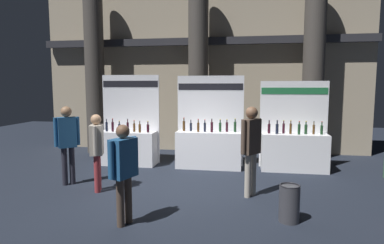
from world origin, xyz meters
TOP-DOWN VIEW (x-y plane):
  - ground_plane at (0.00, 0.00)m, footprint 24.00×24.00m
  - hall_colonnade at (0.00, 4.10)m, footprint 11.15×1.33m
  - exhibitor_booth_0 at (-1.83, 1.93)m, footprint 1.71×0.66m
  - exhibitor_booth_1 at (0.52, 1.92)m, footprint 1.87×0.66m
  - exhibitor_booth_2 at (2.80, 1.97)m, footprint 1.80×0.66m
  - trash_bin at (2.24, -1.52)m, footprint 0.34×0.34m
  - visitor_0 at (-2.49, -0.18)m, footprint 0.45×0.41m
  - visitor_1 at (1.62, -0.34)m, footprint 0.41×0.47m
  - visitor_2 at (-0.43, -2.06)m, footprint 0.39×0.57m
  - visitor_3 at (-1.62, -0.52)m, footprint 0.35×0.51m

SIDE VIEW (x-z plane):
  - ground_plane at x=0.00m, z-range 0.00..0.00m
  - trash_bin at x=2.24m, z-range 0.00..0.63m
  - exhibitor_booth_2 at x=2.80m, z-range -0.59..1.81m
  - exhibitor_booth_0 at x=-1.83m, z-range -0.67..1.91m
  - exhibitor_booth_1 at x=0.52m, z-range -0.65..1.90m
  - visitor_3 at x=-1.62m, z-range 0.16..1.83m
  - visitor_2 at x=-0.43m, z-range 0.17..1.82m
  - visitor_0 at x=-2.49m, z-range 0.18..1.98m
  - visitor_1 at x=1.62m, z-range 0.19..2.04m
  - hall_colonnade at x=0.00m, z-range -0.12..6.68m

